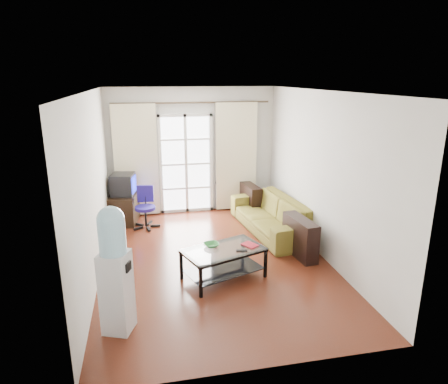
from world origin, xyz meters
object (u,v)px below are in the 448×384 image
Objects in this scene: sofa at (271,215)px; coffee_table at (224,260)px; task_chair at (146,215)px; water_cooler at (115,268)px; tv_stand at (124,208)px; crt_tv at (122,184)px.

sofa is 2.10m from coffee_table.
water_cooler is (-0.37, -3.36, 0.57)m from task_chair.
coffee_table is 2.62m from task_chair.
tv_stand is 0.51m from crt_tv.
coffee_table is 0.85× the size of water_cooler.
water_cooler is at bearing -52.77° from sofa.
water_cooler reaches higher than coffee_table.
tv_stand is at bearing 143.36° from task_chair.
tv_stand is at bearing -118.20° from sofa.
task_chair is 3.43m from water_cooler.
coffee_table is 1.60× the size of task_chair.
coffee_table is 3.17m from tv_stand.
task_chair is at bearing -113.44° from sofa.
crt_tv is 0.35× the size of water_cooler.
task_chair reaches higher than sofa.
crt_tv is at bearing 142.36° from task_chair.
task_chair is at bearing -32.11° from crt_tv.
task_chair is (-1.10, 2.38, -0.06)m from coffee_table.
coffee_table is at bearing -50.27° from crt_tv.
coffee_table is at bearing -44.29° from sofa.
crt_tv is at bearing 118.79° from coffee_table.
tv_stand is 0.51× the size of water_cooler.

